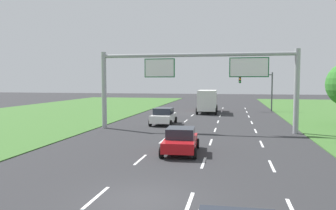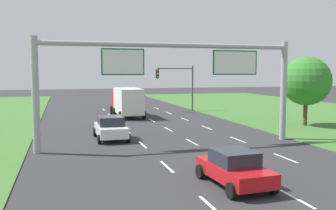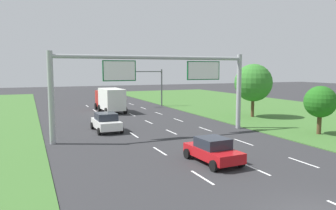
{
  "view_description": "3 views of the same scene",
  "coord_description": "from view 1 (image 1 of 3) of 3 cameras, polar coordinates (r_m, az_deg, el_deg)",
  "views": [
    {
      "loc": [
        3.21,
        -11.24,
        4.35
      ],
      "look_at": [
        -1.84,
        14.41,
        2.44
      ],
      "focal_mm": 35.0,
      "sensor_mm": 36.0,
      "label": 1
    },
    {
      "loc": [
        -6.9,
        -6.25,
        4.92
      ],
      "look_at": [
        0.44,
        19.48,
        2.5
      ],
      "focal_mm": 40.0,
      "sensor_mm": 36.0,
      "label": 2
    },
    {
      "loc": [
        -9.94,
        -8.59,
        5.68
      ],
      "look_at": [
        0.43,
        15.63,
        2.74
      ],
      "focal_mm": 35.0,
      "sensor_mm": 36.0,
      "label": 3
    }
  ],
  "objects": [
    {
      "name": "lane_dashes_inner_left",
      "position": [
        24.16,
        -0.89,
        -6.18
      ],
      "size": [
        0.14,
        62.4,
        0.01
      ],
      "color": "white",
      "rests_on": "ground_plane"
    },
    {
      "name": "traffic_light_mast",
      "position": [
        48.94,
        15.41,
        3.47
      ],
      "size": [
        4.76,
        0.49,
        5.6
      ],
      "color": "#47494F",
      "rests_on": "ground_plane"
    },
    {
      "name": "ground_plane",
      "position": [
        12.47,
        -4.68,
        -16.25
      ],
      "size": [
        200.0,
        200.0,
        0.0
      ],
      "primitive_type": "plane",
      "color": "#2D2D30"
    },
    {
      "name": "car_near_red",
      "position": [
        19.94,
        2.21,
        -6.15
      ],
      "size": [
        2.3,
        4.14,
        1.54
      ],
      "rotation": [
        0.0,
        0.0,
        0.06
      ],
      "color": "red",
      "rests_on": "ground_plane"
    },
    {
      "name": "lane_dashes_inner_right",
      "position": [
        23.69,
        7.47,
        -6.42
      ],
      "size": [
        0.14,
        62.4,
        0.01
      ],
      "color": "white",
      "rests_on": "ground_plane"
    },
    {
      "name": "car_mid_lane",
      "position": [
        32.81,
        -0.79,
        -1.94
      ],
      "size": [
        2.25,
        4.22,
        1.67
      ],
      "rotation": [
        0.0,
        0.0,
        0.01
      ],
      "color": "white",
      "rests_on": "ground_plane"
    },
    {
      "name": "box_truck",
      "position": [
        45.26,
        6.9,
        0.79
      ],
      "size": [
        2.82,
        7.35,
        3.11
      ],
      "rotation": [
        0.0,
        0.0,
        0.03
      ],
      "color": "#B21E19",
      "rests_on": "ground_plane"
    },
    {
      "name": "lane_dashes_slip",
      "position": [
        23.73,
        15.99,
        -6.53
      ],
      "size": [
        0.14,
        62.4,
        0.01
      ],
      "color": "white",
      "rests_on": "ground_plane"
    },
    {
      "name": "sign_gantry",
      "position": [
        28.6,
        5.19,
        5.24
      ],
      "size": [
        17.24,
        0.44,
        7.0
      ],
      "color": "#9EA0A5",
      "rests_on": "ground_plane"
    }
  ]
}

